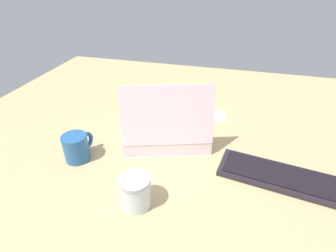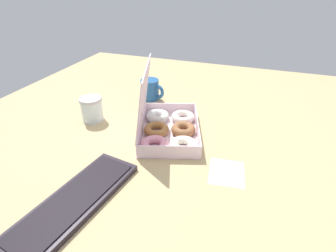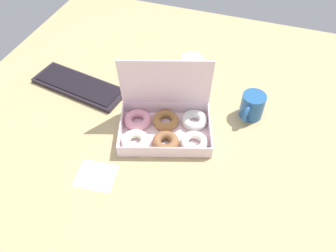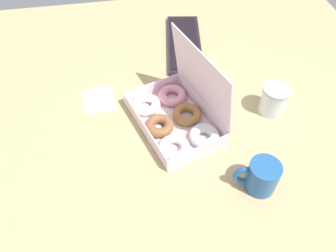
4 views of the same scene
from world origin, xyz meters
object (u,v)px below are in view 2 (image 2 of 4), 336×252
object	(u,v)px
glass_jar	(92,109)
donut_box	(167,126)
coffee_mug	(151,89)
keyboard	(75,201)

from	to	relation	value
glass_jar	donut_box	bearing A→B (deg)	-90.39
donut_box	coffee_mug	xyz separation A→B (cm)	(28.06, 18.47, 1.62)
donut_box	coffee_mug	distance (cm)	33.63
donut_box	keyboard	xyz separation A→B (cm)	(-42.06, 11.60, -2.36)
donut_box	keyboard	size ratio (longest dim) A/B	0.90
coffee_mug	glass_jar	distance (cm)	31.61
coffee_mug	glass_jar	bearing A→B (deg)	151.74
keyboard	coffee_mug	size ratio (longest dim) A/B	3.29
coffee_mug	glass_jar	size ratio (longest dim) A/B	1.25
donut_box	glass_jar	distance (cm)	33.48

